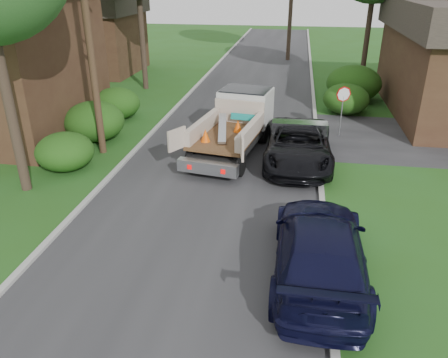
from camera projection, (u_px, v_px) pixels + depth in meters
name	position (u px, v px, depth m)	size (l,w,h in m)	color
ground	(198.00, 217.00, 14.49)	(120.00, 120.00, 0.00)	#234E16
road	(238.00, 124.00, 23.42)	(8.00, 90.00, 0.02)	#28282B
curb_left	(164.00, 119.00, 24.00)	(0.20, 90.00, 0.12)	#9E9E99
curb_right	(316.00, 127.00, 22.80)	(0.20, 90.00, 0.12)	#9E9E99
stop_sign	(343.00, 101.00, 21.01)	(0.71, 0.32, 2.48)	slate
utility_pole	(89.00, 33.00, 17.54)	(2.42, 1.25, 10.00)	#382619
house_left_far	(91.00, 33.00, 34.82)	(7.56, 7.56, 6.00)	#3C2418
hedge_left_a	(65.00, 151.00, 17.76)	(2.34, 2.34, 1.53)	#13440F
hedge_left_b	(94.00, 121.00, 20.85)	(2.86, 2.86, 1.87)	#13440F
hedge_left_c	(116.00, 103.00, 24.06)	(2.60, 2.60, 1.70)	#13440F
hedge_right_a	(346.00, 99.00, 24.89)	(2.60, 2.60, 1.70)	#13440F
hedge_right_b	(354.00, 83.00, 27.36)	(3.38, 3.38, 2.21)	#13440F
flatbed_truck	(238.00, 119.00, 19.87)	(3.68, 6.79, 2.45)	black
black_pickup	(298.00, 144.00, 18.35)	(2.72, 5.90, 1.64)	black
navy_suv	(320.00, 248.00, 11.34)	(2.37, 5.84, 1.70)	black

